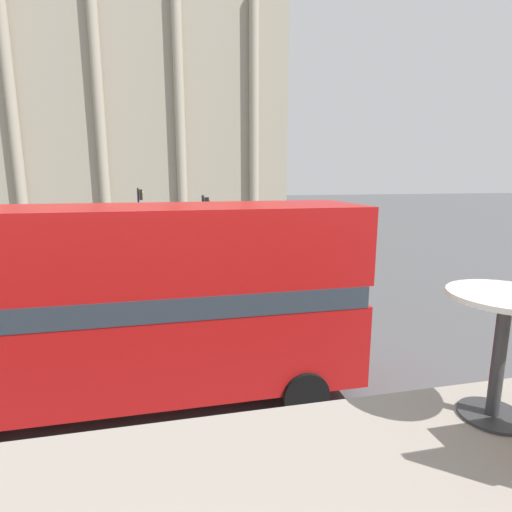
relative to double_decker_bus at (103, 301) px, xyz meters
The scene contains 10 objects.
double_decker_bus is the anchor object (origin of this frame).
cafe_dining_table 7.51m from the double_decker_bus, 64.68° to the right, with size 0.60×0.60×0.73m.
plaza_building_left 39.26m from the double_decker_bus, 96.31° to the left, with size 35.30×14.64×25.50m.
traffic_light_near 4.01m from the double_decker_bus, 83.80° to the left, with size 0.42×0.24×3.27m.
traffic_light_mid 11.44m from the double_decker_bus, 74.31° to the left, with size 0.42×0.24×4.02m.
traffic_light_far 19.63m from the double_decker_bus, 91.39° to the left, with size 0.42×0.24×4.15m.
car_white 14.99m from the double_decker_bus, 80.19° to the left, with size 4.20×1.93×1.35m.
pedestrian_grey 26.35m from the double_decker_bus, 68.58° to the left, with size 0.32×0.32×1.77m.
pedestrian_yellow 16.16m from the double_decker_bus, 94.01° to the left, with size 0.32×0.32×1.75m.
pedestrian_blue 9.81m from the double_decker_bus, 52.90° to the left, with size 0.32×0.32×1.73m.
Camera 1 is at (-0.51, -2.06, 4.90)m, focal length 28.00 mm.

